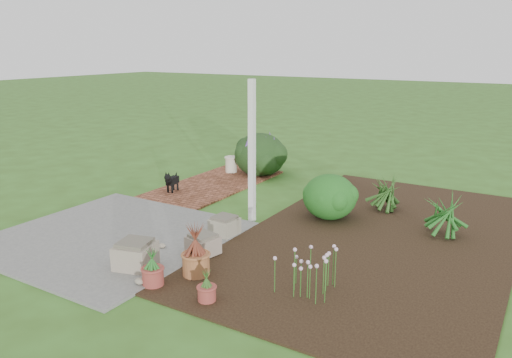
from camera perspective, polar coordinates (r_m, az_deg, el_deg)
The scene contains 18 objects.
ground at distance 8.99m, azimuth -2.42°, elevation -4.71°, with size 80.00×80.00×0.00m, color #375D1D.
concrete_patio at distance 8.52m, azimuth -16.16°, elevation -6.31°, with size 3.50×3.50×0.04m, color #626260.
brick_path at distance 11.29m, azimuth -4.69°, elevation -0.54°, with size 1.60×3.50×0.04m, color brown.
garden_bed at distance 8.41m, azimuth 13.97°, elevation -6.47°, with size 4.00×7.00×0.03m, color black.
veranda_post at distance 8.58m, azimuth -0.47°, elevation 3.02°, with size 0.10×0.10×2.50m, color white.
stone_trough_near at distance 7.21m, azimuth -13.60°, elevation -8.50°, with size 0.49×0.49×0.33m, color gray.
stone_trough_mid at distance 7.48m, azimuth -6.07°, elevation -7.54°, with size 0.40×0.40×0.26m, color gray.
stone_trough_far at distance 8.21m, azimuth -3.62°, elevation -5.40°, with size 0.39×0.39×0.26m, color gray.
black_dog at distance 10.64m, azimuth -9.63°, elevation -0.15°, with size 0.21×0.49×0.42m.
cream_ceramic_urn at distance 12.19m, azimuth -2.86°, elevation 1.66°, with size 0.28×0.28×0.37m, color beige.
evergreen_shrub at distance 9.02m, azimuth 8.42°, elevation -1.88°, with size 0.96×0.96×0.82m, color #133C11.
agapanthus_clump_back at distance 8.62m, azimuth 20.75°, elevation -3.41°, with size 0.93×0.93×0.84m, color #154313, non-canonical shape.
agapanthus_clump_front at distance 9.67m, azimuth 14.57°, elevation -1.18°, with size 0.87×0.87×0.77m, color #0F3611, non-canonical shape.
pink_flower_patch at distance 6.29m, azimuth 6.16°, elevation -10.54°, with size 0.91×0.91×0.59m, color #113D0F, non-canonical shape.
terracotta_pot_bronze at distance 6.86m, azimuth -6.87°, elevation -9.63°, with size 0.37×0.37×0.30m, color #9A5D34.
terracotta_pot_small_left at distance 6.23m, azimuth -5.64°, elevation -12.87°, with size 0.22×0.22×0.19m, color brown.
terracotta_pot_small_right at distance 6.69m, azimuth -11.70°, elevation -10.83°, with size 0.28×0.28×0.23m, color brown.
purple_flowering_bush at distance 11.99m, azimuth 0.47°, elevation 2.92°, with size 1.24×1.24×1.05m, color black.
Camera 1 is at (4.72, -7.04, 3.02)m, focal length 35.00 mm.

